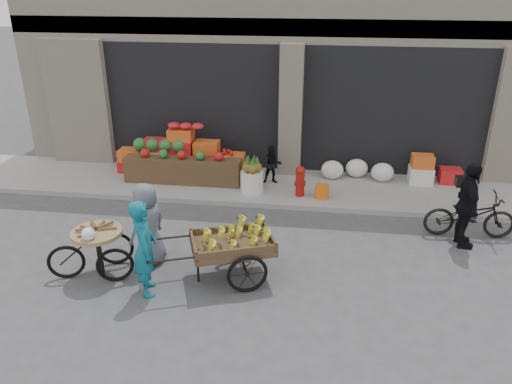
# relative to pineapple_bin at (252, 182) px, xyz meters

# --- Properties ---
(ground) EXTENTS (80.00, 80.00, 0.00)m
(ground) POSITION_rel_pineapple_bin_xyz_m (0.75, -3.60, -0.37)
(ground) COLOR #424244
(ground) RESTS_ON ground
(sidewalk) EXTENTS (18.00, 2.20, 0.12)m
(sidewalk) POSITION_rel_pineapple_bin_xyz_m (0.75, 0.50, -0.31)
(sidewalk) COLOR gray
(sidewalk) RESTS_ON ground
(building) EXTENTS (14.00, 6.45, 7.00)m
(building) POSITION_rel_pineapple_bin_xyz_m (0.75, 4.43, 3.00)
(building) COLOR beige
(building) RESTS_ON ground
(fruit_display) EXTENTS (3.10, 1.12, 1.24)m
(fruit_display) POSITION_rel_pineapple_bin_xyz_m (-1.73, 0.78, 0.30)
(fruit_display) COLOR red
(fruit_display) RESTS_ON sidewalk
(pineapple_bin) EXTENTS (0.52, 0.52, 0.50)m
(pineapple_bin) POSITION_rel_pineapple_bin_xyz_m (0.00, 0.00, 0.00)
(pineapple_bin) COLOR silver
(pineapple_bin) RESTS_ON sidewalk
(fire_hydrant) EXTENTS (0.22, 0.22, 0.71)m
(fire_hydrant) POSITION_rel_pineapple_bin_xyz_m (1.10, -0.05, 0.13)
(fire_hydrant) COLOR #A5140F
(fire_hydrant) RESTS_ON sidewalk
(orange_bucket) EXTENTS (0.32, 0.32, 0.30)m
(orange_bucket) POSITION_rel_pineapple_bin_xyz_m (1.60, -0.10, -0.10)
(orange_bucket) COLOR orange
(orange_bucket) RESTS_ON sidewalk
(right_bay_goods) EXTENTS (3.35, 0.60, 0.70)m
(right_bay_goods) POSITION_rel_pineapple_bin_xyz_m (3.36, 1.10, 0.04)
(right_bay_goods) COLOR silver
(right_bay_goods) RESTS_ON sidewalk
(seated_person) EXTENTS (0.51, 0.43, 0.93)m
(seated_person) POSITION_rel_pineapple_bin_xyz_m (0.40, 0.60, 0.21)
(seated_person) COLOR black
(seated_person) RESTS_ON sidewalk
(banana_cart) EXTENTS (2.44, 1.62, 0.95)m
(banana_cart) POSITION_rel_pineapple_bin_xyz_m (0.11, -3.36, 0.32)
(banana_cart) COLOR brown
(banana_cart) RESTS_ON ground
(vendor_woman) EXTENTS (0.57, 0.69, 1.62)m
(vendor_woman) POSITION_rel_pineapple_bin_xyz_m (-1.13, -3.94, 0.44)
(vendor_woman) COLOR #10667A
(vendor_woman) RESTS_ON ground
(tricycle_cart) EXTENTS (1.45, 1.08, 0.95)m
(tricycle_cart) POSITION_rel_pineapple_bin_xyz_m (-2.10, -3.55, 0.20)
(tricycle_cart) COLOR #9E7F51
(tricycle_cart) RESTS_ON ground
(vendor_grey) EXTENTS (0.76, 0.88, 1.52)m
(vendor_grey) POSITION_rel_pineapple_bin_xyz_m (-1.38, -3.07, 0.39)
(vendor_grey) COLOR slate
(vendor_grey) RESTS_ON ground
(bicycle) EXTENTS (1.73, 0.65, 0.90)m
(bicycle) POSITION_rel_pineapple_bin_xyz_m (4.45, -1.28, 0.08)
(bicycle) COLOR black
(bicycle) RESTS_ON ground
(cyclist) EXTENTS (0.44, 0.99, 1.68)m
(cyclist) POSITION_rel_pineapple_bin_xyz_m (4.25, -1.68, 0.47)
(cyclist) COLOR black
(cyclist) RESTS_ON ground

